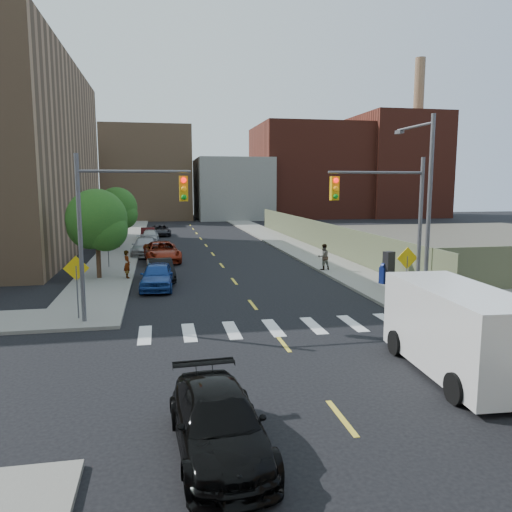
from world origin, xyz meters
name	(u,v)px	position (x,y,z in m)	size (l,w,h in m)	color
ground	(298,362)	(0.00, 0.00, 0.00)	(160.00, 160.00, 0.00)	black
sidewalk_nw	(128,236)	(-7.75, 41.50, 0.07)	(3.50, 73.00, 0.15)	gray
sidewalk_ne	(265,234)	(7.75, 41.50, 0.07)	(3.50, 73.00, 0.15)	gray
fence_north	(316,235)	(9.60, 28.00, 1.25)	(0.12, 44.00, 2.50)	#676849
gravel_lot	(483,241)	(28.00, 30.00, 0.03)	(36.00, 42.00, 0.06)	#595447
bg_bldg_west	(45,183)	(-22.00, 70.00, 6.00)	(14.00, 18.00, 12.00)	#592319
bg_bldg_midwest	(148,174)	(-6.00, 72.00, 7.50)	(14.00, 16.00, 15.00)	#8C6B4C
bg_bldg_center	(232,189)	(8.00, 70.00, 5.00)	(12.00, 16.00, 10.00)	gray
bg_bldg_east	(307,172)	(22.00, 72.00, 8.00)	(18.00, 18.00, 16.00)	#592319
bg_bldg_fareast	(395,166)	(38.00, 70.00, 9.00)	(14.00, 16.00, 18.00)	#592319
smokestack	(417,138)	(42.00, 70.00, 14.00)	(1.80, 1.80, 28.00)	#8C6B4C
signal_nw	(118,215)	(-5.98, 6.00, 4.53)	(4.59, 0.30, 7.00)	#59595E
signal_ne	(390,212)	(5.98, 6.00, 4.53)	(4.59, 0.30, 7.00)	#59595E
streetlight_ne	(425,196)	(8.20, 6.90, 5.22)	(0.25, 3.70, 9.00)	#59595E
warn_sign_nw	(77,275)	(-7.80, 6.50, 1.99)	(1.06, 0.06, 2.83)	#59595E
warn_sign_ne	(407,264)	(7.20, 6.50, 1.99)	(1.06, 0.06, 2.83)	#59595E
warn_sign_midwest	(108,240)	(-7.80, 20.00, 1.99)	(1.06, 0.06, 2.83)	#59595E
tree_west_near	(97,223)	(-8.00, 16.05, 3.48)	(3.66, 3.64, 5.52)	#332114
tree_west_far	(117,210)	(-8.00, 31.05, 3.48)	(3.66, 3.64, 5.52)	#332114
parked_car_blue	(157,276)	(-4.51, 12.70, 0.74)	(1.75, 4.35, 1.48)	navy
parked_car_black	(161,270)	(-4.32, 15.01, 0.66)	(1.39, 4.00, 1.32)	black
parked_car_red	(162,252)	(-4.20, 22.63, 0.76)	(2.51, 5.44, 1.51)	maroon
parked_car_silver	(145,247)	(-5.50, 26.22, 0.73)	(2.06, 5.06, 1.47)	#9D9FA5
parked_car_white	(150,236)	(-5.26, 34.95, 0.70)	(1.64, 4.09, 1.39)	#B7B7B7
parked_car_maroon	(148,234)	(-5.50, 37.40, 0.66)	(1.40, 4.00, 1.32)	#380B0C
parked_car_grey	(160,230)	(-4.20, 41.99, 0.62)	(2.05, 4.44, 1.23)	black
black_sedan	(219,423)	(-3.20, -5.00, 0.67)	(1.89, 4.64, 1.35)	black
cargo_van	(455,327)	(4.51, -1.71, 1.43)	(2.77, 6.06, 2.72)	white
mailbox	(384,273)	(8.23, 11.00, 0.74)	(0.59, 0.52, 1.21)	#0D1951
payphone	(389,268)	(8.42, 10.91, 1.07)	(0.55, 0.45, 1.85)	black
pedestrian_west	(127,264)	(-6.30, 15.53, 0.99)	(0.62, 0.40, 1.69)	gray
pedestrian_east	(324,257)	(6.30, 16.07, 1.01)	(0.84, 0.65, 1.73)	gray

